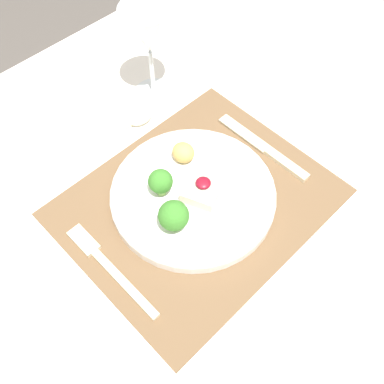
{
  "coord_description": "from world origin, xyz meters",
  "views": [
    {
      "loc": [
        -0.28,
        -0.27,
        1.36
      ],
      "look_at": [
        -0.0,
        0.01,
        0.77
      ],
      "focal_mm": 42.0,
      "sensor_mm": 36.0,
      "label": 1
    }
  ],
  "objects": [
    {
      "name": "spoon",
      "position": [
        0.03,
        0.21,
        0.75
      ],
      "size": [
        0.18,
        0.04,
        0.01
      ],
      "rotation": [
        0.0,
        0.0,
        0.03
      ],
      "color": "beige",
      "rests_on": "dining_table"
    },
    {
      "name": "dining_table",
      "position": [
        0.0,
        0.0,
        0.65
      ],
      "size": [
        1.4,
        0.99,
        0.74
      ],
      "color": "white",
      "rests_on": "ground_plane"
    },
    {
      "name": "placemat",
      "position": [
        0.0,
        0.0,
        0.75
      ],
      "size": [
        0.41,
        0.34,
        0.0
      ],
      "primitive_type": "cube",
      "color": "brown",
      "rests_on": "dining_table"
    },
    {
      "name": "knife",
      "position": [
        0.16,
        -0.01,
        0.75
      ],
      "size": [
        0.02,
        0.19,
        0.01
      ],
      "rotation": [
        0.0,
        0.0,
        0.03
      ],
      "color": "beige",
      "rests_on": "placemat"
    },
    {
      "name": "wine_glass_near",
      "position": [
        0.12,
        0.24,
        0.88
      ],
      "size": [
        0.09,
        0.09,
        0.19
      ],
      "color": "white",
      "rests_on": "dining_table"
    },
    {
      "name": "dinner_plate",
      "position": [
        -0.0,
        0.01,
        0.76
      ],
      "size": [
        0.27,
        0.27,
        0.07
      ],
      "color": "white",
      "rests_on": "placemat"
    },
    {
      "name": "fork",
      "position": [
        -0.17,
        0.02,
        0.75
      ],
      "size": [
        0.02,
        0.19,
        0.01
      ],
      "rotation": [
        0.0,
        0.0,
        -0.0
      ],
      "color": "beige",
      "rests_on": "placemat"
    },
    {
      "name": "ground_plane",
      "position": [
        0.0,
        0.0,
        0.0
      ],
      "size": [
        8.0,
        8.0,
        0.0
      ],
      "primitive_type": "plane",
      "color": "#4C4742"
    }
  ]
}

